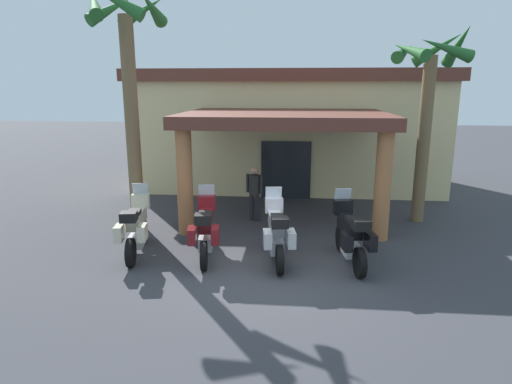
{
  "coord_description": "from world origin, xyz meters",
  "views": [
    {
      "loc": [
        0.84,
        -9.08,
        4.02
      ],
      "look_at": [
        -0.59,
        2.54,
        1.2
      ],
      "focal_mm": 30.89,
      "sensor_mm": 36.0,
      "label": 1
    }
  ],
  "objects_px": {
    "motorcycle_black": "(351,235)",
    "palm_tree_near_portico": "(428,88)",
    "motel_building": "(288,128)",
    "palm_tree_roadside": "(128,66)",
    "motorcycle_cream": "(136,227)",
    "motorcycle_silver": "(277,233)",
    "motorcycle_maroon": "(205,229)",
    "pedestrian": "(254,190)"
  },
  "relations": [
    {
      "from": "motorcycle_maroon",
      "to": "motorcycle_silver",
      "type": "distance_m",
      "value": 1.71
    },
    {
      "from": "motorcycle_black",
      "to": "pedestrian",
      "type": "relative_size",
      "value": 1.3
    },
    {
      "from": "pedestrian",
      "to": "palm_tree_roadside",
      "type": "distance_m",
      "value": 4.98
    },
    {
      "from": "motorcycle_maroon",
      "to": "motorcycle_silver",
      "type": "xyz_separation_m",
      "value": [
        1.71,
        -0.03,
        0.0
      ]
    },
    {
      "from": "motorcycle_black",
      "to": "palm_tree_roadside",
      "type": "relative_size",
      "value": 0.33
    },
    {
      "from": "motorcycle_black",
      "to": "pedestrian",
      "type": "bearing_deg",
      "value": 29.62
    },
    {
      "from": "motel_building",
      "to": "motorcycle_black",
      "type": "bearing_deg",
      "value": -78.86
    },
    {
      "from": "motorcycle_cream",
      "to": "palm_tree_roadside",
      "type": "distance_m",
      "value": 4.4
    },
    {
      "from": "motel_building",
      "to": "pedestrian",
      "type": "bearing_deg",
      "value": -99.37
    },
    {
      "from": "motorcycle_black",
      "to": "palm_tree_roadside",
      "type": "height_order",
      "value": "palm_tree_roadside"
    },
    {
      "from": "motorcycle_silver",
      "to": "motorcycle_black",
      "type": "xyz_separation_m",
      "value": [
        1.71,
        0.04,
        0.0
      ]
    },
    {
      "from": "motorcycle_black",
      "to": "palm_tree_roadside",
      "type": "distance_m",
      "value": 7.3
    },
    {
      "from": "motorcycle_maroon",
      "to": "palm_tree_near_portico",
      "type": "distance_m",
      "value": 7.58
    },
    {
      "from": "motorcycle_cream",
      "to": "palm_tree_roadside",
      "type": "height_order",
      "value": "palm_tree_roadside"
    },
    {
      "from": "pedestrian",
      "to": "motorcycle_black",
      "type": "bearing_deg",
      "value": -124.19
    },
    {
      "from": "motel_building",
      "to": "motorcycle_maroon",
      "type": "distance_m",
      "value": 8.7
    },
    {
      "from": "motorcycle_cream",
      "to": "motorcycle_maroon",
      "type": "distance_m",
      "value": 1.71
    },
    {
      "from": "pedestrian",
      "to": "motorcycle_maroon",
      "type": "bearing_deg",
      "value": -178.94
    },
    {
      "from": "palm_tree_near_portico",
      "to": "motel_building",
      "type": "bearing_deg",
      "value": 131.94
    },
    {
      "from": "palm_tree_near_portico",
      "to": "motorcycle_silver",
      "type": "bearing_deg",
      "value": -137.16
    },
    {
      "from": "motel_building",
      "to": "motorcycle_silver",
      "type": "bearing_deg",
      "value": -90.29
    },
    {
      "from": "motorcycle_black",
      "to": "palm_tree_near_portico",
      "type": "height_order",
      "value": "palm_tree_near_portico"
    },
    {
      "from": "motorcycle_cream",
      "to": "motorcycle_black",
      "type": "bearing_deg",
      "value": -100.66
    },
    {
      "from": "motorcycle_cream",
      "to": "motorcycle_maroon",
      "type": "relative_size",
      "value": 1.0
    },
    {
      "from": "motorcycle_maroon",
      "to": "pedestrian",
      "type": "xyz_separation_m",
      "value": [
        0.79,
        3.09,
        0.28
      ]
    },
    {
      "from": "motorcycle_maroon",
      "to": "palm_tree_roadside",
      "type": "distance_m",
      "value": 4.97
    },
    {
      "from": "motorcycle_cream",
      "to": "palm_tree_near_portico",
      "type": "bearing_deg",
      "value": -74.47
    },
    {
      "from": "motorcycle_cream",
      "to": "pedestrian",
      "type": "xyz_separation_m",
      "value": [
        2.5,
        3.13,
        0.28
      ]
    },
    {
      "from": "motel_building",
      "to": "palm_tree_roadside",
      "type": "xyz_separation_m",
      "value": [
        -3.98,
        -6.48,
        2.2
      ]
    },
    {
      "from": "motorcycle_silver",
      "to": "palm_tree_roadside",
      "type": "relative_size",
      "value": 0.33
    },
    {
      "from": "motorcycle_maroon",
      "to": "motorcycle_cream",
      "type": "bearing_deg",
      "value": 81.35
    },
    {
      "from": "motel_building",
      "to": "motorcycle_silver",
      "type": "distance_m",
      "value": 8.6
    },
    {
      "from": "motel_building",
      "to": "pedestrian",
      "type": "relative_size",
      "value": 7.29
    },
    {
      "from": "motorcycle_silver",
      "to": "palm_tree_near_portico",
      "type": "xyz_separation_m",
      "value": [
        4.03,
        3.74,
        3.28
      ]
    },
    {
      "from": "palm_tree_roadside",
      "to": "motorcycle_black",
      "type": "bearing_deg",
      "value": -18.07
    },
    {
      "from": "motorcycle_cream",
      "to": "palm_tree_near_portico",
      "type": "distance_m",
      "value": 8.96
    },
    {
      "from": "motorcycle_maroon",
      "to": "motorcycle_black",
      "type": "height_order",
      "value": "same"
    },
    {
      "from": "motorcycle_maroon",
      "to": "palm_tree_roadside",
      "type": "bearing_deg",
      "value": 42.0
    },
    {
      "from": "motel_building",
      "to": "motorcycle_silver",
      "type": "relative_size",
      "value": 5.58
    },
    {
      "from": "motorcycle_black",
      "to": "palm_tree_near_portico",
      "type": "distance_m",
      "value": 5.46
    },
    {
      "from": "motel_building",
      "to": "palm_tree_roadside",
      "type": "distance_m",
      "value": 7.92
    },
    {
      "from": "motorcycle_silver",
      "to": "palm_tree_roadside",
      "type": "bearing_deg",
      "value": 54.97
    }
  ]
}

